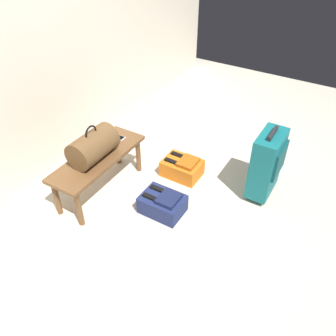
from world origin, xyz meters
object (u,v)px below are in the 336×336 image
bench (98,162)px  suitcase_upright_teal (267,163)px  duffel_bag_brown (93,146)px  backpack_navy (163,204)px  cell_phone (118,137)px  backpack_orange (182,168)px

bench → suitcase_upright_teal: suitcase_upright_teal is taller
duffel_bag_brown → suitcase_upright_teal: (0.79, -1.34, -0.18)m
bench → backpack_navy: 0.71m
cell_phone → suitcase_upright_teal: suitcase_upright_teal is taller
cell_phone → backpack_navy: cell_phone is taller
duffel_bag_brown → cell_phone: 0.40m
duffel_bag_brown → suitcase_upright_teal: size_ratio=0.63×
suitcase_upright_teal → backpack_navy: bearing=135.5°
suitcase_upright_teal → backpack_navy: (-0.69, 0.68, -0.27)m
bench → duffel_bag_brown: duffel_bag_brown is taller
backpack_orange → bench: bearing=137.5°
bench → cell_phone: size_ratio=6.94×
cell_phone → suitcase_upright_teal: (0.41, -1.37, -0.05)m
cell_phone → backpack_orange: cell_phone is taller
bench → duffel_bag_brown: (-0.03, 0.00, 0.20)m
duffel_bag_brown → backpack_navy: size_ratio=1.16×
backpack_orange → cell_phone: bearing=114.1°
backpack_orange → backpack_navy: same height
duffel_bag_brown → backpack_navy: 0.80m
cell_phone → backpack_orange: (0.26, -0.58, -0.32)m
bench → cell_phone: 0.35m
cell_phone → suitcase_upright_teal: size_ratio=0.21×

